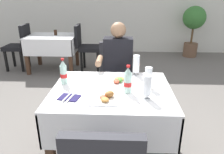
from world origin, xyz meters
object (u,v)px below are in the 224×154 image
at_px(beer_glass_left, 147,87).
at_px(beer_glass_middle, 148,77).
at_px(plate_near_camera, 105,98).
at_px(cola_bottle_primary, 63,73).
at_px(background_dining_table, 52,44).
at_px(background_table_tumbler, 56,32).
at_px(main_dining_table, 112,105).
at_px(seated_diner_far, 118,67).
at_px(chair_far_diner_seat, 114,75).
at_px(background_chair_right, 86,45).
at_px(beer_glass_right, 136,65).
at_px(napkin_cutlery_set, 69,97).
at_px(plate_far_diner, 119,81).
at_px(cola_bottle_secondary, 128,81).
at_px(background_chair_left, 19,44).
at_px(potted_plant_corner, 194,24).

relative_size(beer_glass_left, beer_glass_middle, 1.04).
relative_size(plate_near_camera, cola_bottle_primary, 0.92).
xyz_separation_m(background_dining_table, background_table_tumbler, (0.07, 0.06, 0.24)).
relative_size(main_dining_table, seated_diner_far, 0.88).
relative_size(chair_far_diner_seat, background_chair_right, 1.00).
distance_m(beer_glass_middle, beer_glass_right, 0.34).
xyz_separation_m(napkin_cutlery_set, background_chair_right, (-0.31, 2.81, -0.20)).
bearing_deg(beer_glass_left, background_chair_right, 109.06).
relative_size(chair_far_diner_seat, background_table_tumbler, 8.82).
relative_size(plate_far_diner, beer_glass_right, 1.01).
xyz_separation_m(beer_glass_left, cola_bottle_secondary, (-0.16, 0.12, 0.01)).
relative_size(main_dining_table, background_chair_left, 1.15).
relative_size(beer_glass_right, background_dining_table, 0.22).
height_order(cola_bottle_primary, background_dining_table, cola_bottle_primary).
distance_m(plate_near_camera, background_table_tumbler, 3.15).
relative_size(chair_far_diner_seat, seated_diner_far, 0.77).
height_order(main_dining_table, beer_glass_left, beer_glass_left).
bearing_deg(napkin_cutlery_set, main_dining_table, 29.62).
distance_m(main_dining_table, beer_glass_left, 0.45).
height_order(beer_glass_right, background_chair_right, same).
bearing_deg(chair_far_diner_seat, beer_glass_right, -62.31).
height_order(background_chair_right, background_table_tumbler, background_chair_right).
distance_m(main_dining_table, seated_diner_far, 0.76).
bearing_deg(seated_diner_far, beer_glass_middle, -66.80).
distance_m(main_dining_table, chair_far_diner_seat, 0.85).
relative_size(beer_glass_middle, napkin_cutlery_set, 1.02).
relative_size(plate_far_diner, background_chair_left, 0.23).
height_order(plate_far_diner, background_dining_table, plate_far_diner).
height_order(main_dining_table, cola_bottle_primary, cola_bottle_primary).
bearing_deg(plate_near_camera, chair_far_diner_seat, 87.64).
bearing_deg(cola_bottle_primary, napkin_cutlery_set, -68.80).
bearing_deg(plate_far_diner, background_chair_right, 106.58).
bearing_deg(background_chair_left, napkin_cutlery_set, -58.38).
height_order(seated_diner_far, beer_glass_right, seated_diner_far).
bearing_deg(main_dining_table, beer_glass_middle, 8.75).
height_order(beer_glass_right, background_chair_left, same).
xyz_separation_m(main_dining_table, plate_far_diner, (0.07, 0.16, 0.19)).
height_order(plate_near_camera, beer_glass_left, beer_glass_left).
xyz_separation_m(cola_bottle_secondary, background_dining_table, (-1.52, 2.68, -0.30)).
distance_m(beer_glass_left, napkin_cutlery_set, 0.67).
xyz_separation_m(beer_glass_right, napkin_cutlery_set, (-0.60, -0.58, -0.11)).
height_order(main_dining_table, background_chair_left, background_chair_left).
height_order(beer_glass_middle, background_chair_right, background_chair_right).
height_order(beer_glass_middle, background_chair_left, background_chair_left).
xyz_separation_m(main_dining_table, potted_plant_corner, (1.90, 3.81, 0.26)).
height_order(main_dining_table, napkin_cutlery_set, napkin_cutlery_set).
relative_size(cola_bottle_secondary, background_chair_left, 0.27).
height_order(beer_glass_right, background_dining_table, beer_glass_right).
height_order(plate_near_camera, potted_plant_corner, potted_plant_corner).
relative_size(main_dining_table, beer_glass_middle, 5.59).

